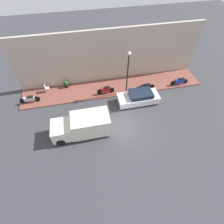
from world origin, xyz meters
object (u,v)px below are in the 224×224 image
motorcycle_red (106,90)px  motorcycle_blue (180,81)px  motorcycle_black (146,87)px  cafe_chair (46,88)px  streetlamp (128,68)px  parked_car (139,97)px  potted_plant (66,84)px  delivery_van (82,126)px  scooter_silver (30,99)px

motorcycle_red → motorcycle_blue: motorcycle_red is taller
motorcycle_black → cafe_chair: (1.88, 10.60, 0.12)m
motorcycle_red → streetlamp: bearing=-97.7°
parked_car → potted_plant: 8.12m
streetlamp → motorcycle_blue: bearing=-89.3°
parked_car → cafe_chair: bearing=69.6°
parked_car → delivery_van: (-2.70, 5.97, 0.38)m
delivery_van → motorcycle_black: bearing=-59.5°
parked_car → motorcycle_black: (1.58, -1.30, -0.12)m
streetlamp → parked_car: bearing=-150.0°
streetlamp → potted_plant: 7.20m
parked_car → motorcycle_black: 2.05m
motorcycle_blue → cafe_chair: 14.73m
motorcycle_black → scooter_silver: bearing=87.5°
delivery_van → potted_plant: delivery_van is taller
streetlamp → cafe_chair: (1.90, 8.40, -2.62)m
streetlamp → motorcycle_black: bearing=-89.4°
cafe_chair → motorcycle_red: bearing=-104.5°
delivery_van → motorcycle_blue: 12.10m
motorcycle_blue → streetlamp: 6.77m
scooter_silver → cafe_chair: 2.11m
parked_car → motorcycle_black: size_ratio=1.99×
motorcycle_black → scooter_silver: size_ratio=1.04×
motorcycle_red → scooter_silver: motorcycle_red is taller
motorcycle_red → scooter_silver: size_ratio=0.94×
delivery_van → streetlamp: streetlamp is taller
parked_car → motorcycle_blue: size_ratio=2.02×
motorcycle_black → potted_plant: 8.77m
scooter_silver → potted_plant: bearing=-65.9°
parked_car → motorcycle_red: bearing=59.0°
streetlamp → potted_plant: size_ratio=5.95×
scooter_silver → motorcycle_blue: bearing=-91.7°
potted_plant → cafe_chair: bearing=98.5°
parked_car → scooter_silver: parked_car is taller
cafe_chair → delivery_van: bearing=-151.6°
motorcycle_black → motorcycle_blue: (0.05, -4.01, 0.04)m
motorcycle_red → motorcycle_blue: 8.39m
motorcycle_blue → cafe_chair: (1.82, 14.61, 0.08)m
parked_car → scooter_silver: bearing=79.1°
delivery_van → scooter_silver: (4.81, 4.94, -0.47)m
parked_car → scooter_silver: size_ratio=2.07×
delivery_van → potted_plant: size_ratio=6.08×
motorcycle_black → motorcycle_red: (0.27, 4.38, 0.07)m
motorcycle_black → streetlamp: size_ratio=0.43×
scooter_silver → potted_plant: 4.08m
delivery_van → motorcycle_red: delivery_van is taller
motorcycle_red → streetlamp: size_ratio=0.39×
delivery_van → motorcycle_red: bearing=-32.4°
parked_car → motorcycle_red: size_ratio=2.20×
motorcycle_blue → cafe_chair: cafe_chair is taller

